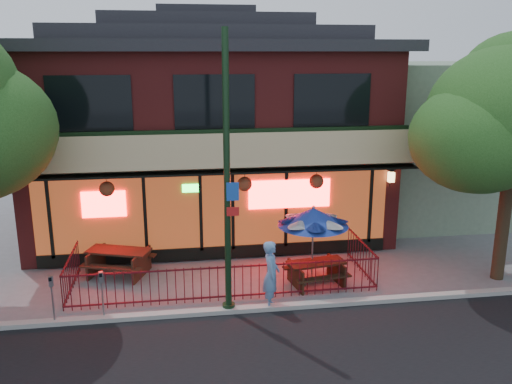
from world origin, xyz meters
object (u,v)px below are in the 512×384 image
pedestrian (271,275)px  parking_meter_near (102,287)px  picnic_table_right (316,269)px  patio_umbrella (313,217)px  street_light (227,192)px  picnic_table_left (119,258)px  parking_meter_far (52,292)px

pedestrian → parking_meter_near: bearing=99.2°
picnic_table_right → pedestrian: size_ratio=0.99×
patio_umbrella → picnic_table_right: bearing=-74.1°
street_light → parking_meter_near: (-3.11, 0.00, -2.29)m
picnic_table_left → parking_meter_far: bearing=-114.1°
picnic_table_left → patio_umbrella: (5.54, -1.31, 1.43)m
street_light → picnic_table_right: size_ratio=3.90×
picnic_table_left → parking_meter_near: bearing=-92.6°
picnic_table_left → picnic_table_right: bearing=-15.4°
picnic_table_right → patio_umbrella: bearing=105.9°
picnic_table_right → parking_meter_far: 7.04m
parking_meter_near → parking_meter_far: parking_meter_far is taller
street_light → patio_umbrella: street_light is taller
parking_meter_near → parking_meter_far: size_ratio=1.00×
pedestrian → parking_meter_far: pedestrian is taller
pedestrian → picnic_table_right: bearing=-43.1°
street_light → parking_meter_far: street_light is taller
picnic_table_left → parking_meter_far: 3.17m
patio_umbrella → parking_meter_near: 5.96m
picnic_table_left → picnic_table_right: 5.82m
parking_meter_far → pedestrian: bearing=1.4°
parking_meter_far → picnic_table_right: bearing=10.9°
picnic_table_left → picnic_table_right: size_ratio=1.22×
street_light → picnic_table_left: bearing=136.8°
street_light → picnic_table_left: (-2.99, 2.80, -2.64)m
patio_umbrella → pedestrian: (-1.45, -1.44, -1.04)m
patio_umbrella → parking_meter_near: (-5.67, -1.49, -1.09)m
patio_umbrella → pedestrian: 2.29m
picnic_table_left → pedestrian: size_ratio=1.21×
picnic_table_left → street_light: bearing=-43.2°
street_light → picnic_table_left: size_ratio=3.20×
street_light → picnic_table_left: 4.87m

